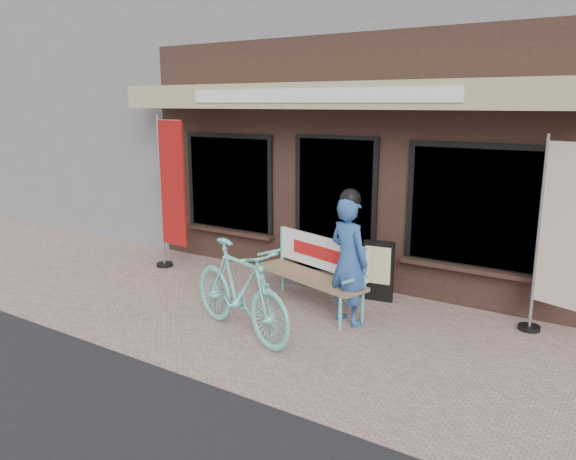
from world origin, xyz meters
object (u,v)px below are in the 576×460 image
Objects in this scene: bicycle at (240,290)px; person at (349,258)px; bench at (314,267)px; nobori_cream at (559,236)px; nobori_red at (171,192)px; menu_stand at (378,270)px.

person is at bearing -22.49° from bicycle.
nobori_cream is (2.78, 0.66, 0.65)m from bench.
nobori_cream reaches higher than bench.
nobori_red reaches higher than bicycle.
bench is 0.77× the size of nobori_cream.
menu_stand is (-2.18, 0.03, -0.77)m from nobori_cream.
menu_stand is (0.60, 0.69, -0.12)m from bench.
bicycle is 3.65m from nobori_cream.
person is 1.37m from bicycle.
menu_stand is at bearing 65.82° from bench.
person is 2.00× the size of menu_stand.
bench is 2.93m from nobori_cream.
person is at bearing -4.05° from bench.
person is at bearing -138.44° from nobori_cream.
bicycle reaches higher than bench.
bench is at bearing 177.21° from person.
nobori_cream is at bearing -39.82° from bicycle.
bicycle is at bearing -128.56° from nobori_cream.
nobori_red is at bearing 178.86° from menu_stand.
bicycle is (-0.24, -1.27, -0.00)m from bench.
menu_stand is (3.41, 0.45, -0.85)m from nobori_red.
bicycle is 2.14m from menu_stand.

